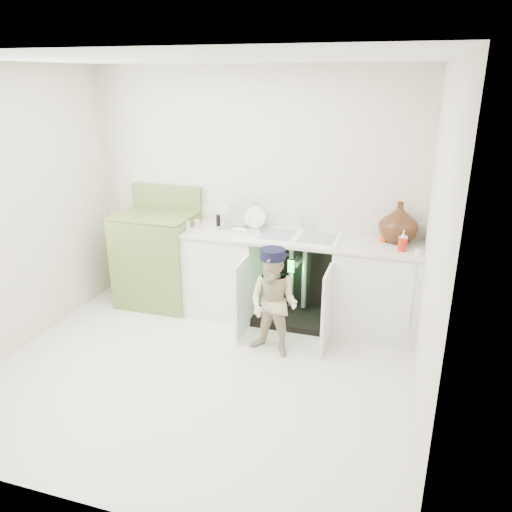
# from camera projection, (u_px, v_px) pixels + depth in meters

# --- Properties ---
(ground) EXTENTS (3.50, 3.50, 0.00)m
(ground) POSITION_uv_depth(u_px,v_px,m) (200.00, 372.00, 4.28)
(ground) COLOR beige
(ground) RESTS_ON ground
(room_shell) EXTENTS (6.00, 5.50, 1.26)m
(room_shell) POSITION_uv_depth(u_px,v_px,m) (194.00, 232.00, 3.85)
(room_shell) COLOR beige
(room_shell) RESTS_ON ground
(counter_run) EXTENTS (2.44, 1.02, 1.28)m
(counter_run) POSITION_uv_depth(u_px,v_px,m) (300.00, 276.00, 5.03)
(counter_run) COLOR white
(counter_run) RESTS_ON ground
(avocado_stove) EXTENTS (0.82, 0.65, 1.27)m
(avocado_stove) POSITION_uv_depth(u_px,v_px,m) (158.00, 258.00, 5.43)
(avocado_stove) COLOR olive
(avocado_stove) RESTS_ON ground
(repair_worker) EXTENTS (0.55, 0.62, 0.99)m
(repair_worker) POSITION_uv_depth(u_px,v_px,m) (274.00, 303.00, 4.40)
(repair_worker) COLOR beige
(repair_worker) RESTS_ON ground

